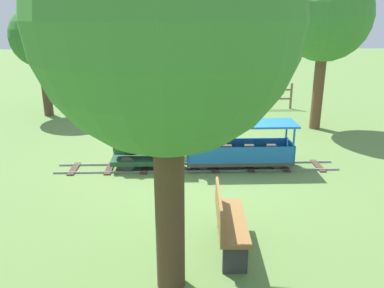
# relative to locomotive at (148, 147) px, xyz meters

# --- Properties ---
(ground_plane) EXTENTS (60.00, 60.00, 0.00)m
(ground_plane) POSITION_rel_locomotive_xyz_m (0.00, -1.20, -0.49)
(ground_plane) COLOR #608442
(track) EXTENTS (0.69, 6.05, 0.04)m
(track) POSITION_rel_locomotive_xyz_m (0.00, -1.04, -0.47)
(track) COLOR gray
(track) RESTS_ON ground_plane
(locomotive) EXTENTS (0.65, 1.45, 1.00)m
(locomotive) POSITION_rel_locomotive_xyz_m (0.00, 0.00, 0.00)
(locomotive) COLOR #1E472D
(locomotive) RESTS_ON ground_plane
(passenger_car) EXTENTS (0.75, 2.35, 0.97)m
(passenger_car) POSITION_rel_locomotive_xyz_m (0.00, -1.94, -0.06)
(passenger_car) COLOR #3F3F3F
(passenger_car) RESTS_ON ground_plane
(conductor_person) EXTENTS (0.30, 0.30, 1.62)m
(conductor_person) POSITION_rel_locomotive_xyz_m (1.07, -0.34, 0.47)
(conductor_person) COLOR #282D47
(conductor_person) RESTS_ON ground_plane
(park_bench) EXTENTS (1.32, 0.45, 0.82)m
(park_bench) POSITION_rel_locomotive_xyz_m (-3.05, -1.33, -0.07)
(park_bench) COLOR olive
(park_bench) RESTS_ON ground_plane
(oak_tree_near) EXTENTS (2.74, 2.74, 4.50)m
(oak_tree_near) POSITION_rel_locomotive_xyz_m (-3.82, -0.54, 2.62)
(oak_tree_near) COLOR #4C3823
(oak_tree_near) RESTS_ON ground_plane
(oak_tree_far) EXTENTS (2.45, 2.45, 4.36)m
(oak_tree_far) POSITION_rel_locomotive_xyz_m (3.00, -4.61, 2.62)
(oak_tree_far) COLOR brown
(oak_tree_far) RESTS_ON ground_plane
(oak_tree_distant) EXTENTS (1.86, 1.86, 3.43)m
(oak_tree_distant) POSITION_rel_locomotive_xyz_m (4.80, 3.61, 1.97)
(oak_tree_distant) COLOR #4C3823
(oak_tree_distant) RESTS_ON ground_plane
(fence_section) EXTENTS (0.08, 7.13, 0.90)m
(fence_section) POSITION_rel_locomotive_xyz_m (5.46, -1.04, -0.00)
(fence_section) COLOR #756047
(fence_section) RESTS_ON ground_plane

